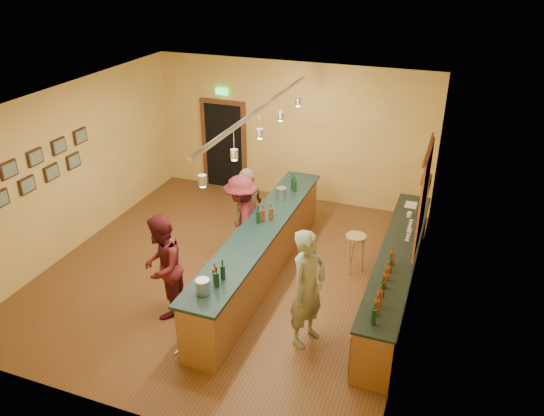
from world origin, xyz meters
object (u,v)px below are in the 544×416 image
(tasting_bar, at_px, (261,249))
(customer_c, at_px, (242,220))
(bartender, at_px, (308,289))
(bar_stool, at_px, (356,242))
(back_counter, at_px, (396,275))
(customer_b, at_px, (248,212))
(customer_a, at_px, (162,266))

(tasting_bar, distance_m, customer_c, 0.74)
(bartender, distance_m, bar_stool, 2.16)
(back_counter, distance_m, tasting_bar, 2.37)
(back_counter, distance_m, bartender, 1.93)
(back_counter, xyz_separation_m, tasting_bar, (-2.36, -0.18, 0.12))
(tasting_bar, distance_m, bar_stool, 1.73)
(customer_b, bearing_deg, back_counter, 81.45)
(customer_c, bearing_deg, tasting_bar, 34.39)
(customer_c, distance_m, bar_stool, 2.13)
(customer_a, relative_size, customer_b, 0.99)
(back_counter, height_order, bar_stool, back_counter)
(tasting_bar, relative_size, customer_a, 2.90)
(customer_b, xyz_separation_m, bar_stool, (2.09, 0.04, -0.27))
(tasting_bar, xyz_separation_m, bartender, (1.27, -1.34, 0.34))
(tasting_bar, bearing_deg, back_counter, 4.39)
(bartender, height_order, bar_stool, bartender)
(bartender, bearing_deg, bar_stool, 12.35)
(bartender, bearing_deg, customer_b, 60.69)
(customer_a, relative_size, bar_stool, 2.31)
(tasting_bar, height_order, bar_stool, tasting_bar)
(customer_a, height_order, customer_b, customer_b)
(customer_b, bearing_deg, bar_stool, 93.38)
(customer_b, relative_size, customer_c, 1.02)
(bartender, relative_size, customer_b, 1.06)
(back_counter, distance_m, customer_c, 2.94)
(bartender, height_order, customer_a, bartender)
(back_counter, relative_size, bartender, 2.41)
(customer_a, height_order, customer_c, customer_a)
(bartender, distance_m, customer_c, 2.54)
(customer_b, bearing_deg, customer_a, -11.43)
(tasting_bar, xyz_separation_m, customer_b, (-0.55, 0.74, 0.28))
(customer_c, relative_size, bar_stool, 2.29)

